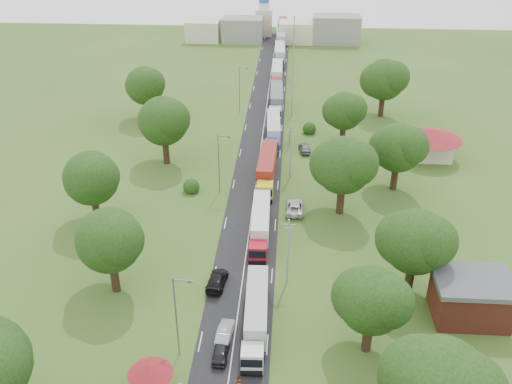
# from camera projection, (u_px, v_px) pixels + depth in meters

# --- Properties ---
(ground) EXTENTS (260.00, 260.00, 0.00)m
(ground) POSITION_uv_depth(u_px,v_px,m) (247.00, 248.00, 76.64)
(ground) COLOR #33511B
(ground) RESTS_ON ground
(road) EXTENTS (8.00, 200.00, 0.04)m
(road) POSITION_uv_depth(u_px,v_px,m) (257.00, 179.00, 94.10)
(road) COLOR black
(road) RESTS_ON ground
(guard_booth) EXTENTS (4.40, 4.40, 3.45)m
(guard_booth) POSITION_uv_depth(u_px,v_px,m) (151.00, 375.00, 54.17)
(guard_booth) COLOR beige
(guard_booth) RESTS_ON ground
(info_sign) EXTENTS (0.12, 3.10, 4.10)m
(info_sign) POSITION_uv_depth(u_px,v_px,m) (290.00, 128.00, 105.46)
(info_sign) COLOR slate
(info_sign) RESTS_ON ground
(pole_1) EXTENTS (1.60, 0.24, 9.00)m
(pole_1) POSITION_uv_depth(u_px,v_px,m) (288.00, 250.00, 67.94)
(pole_1) COLOR gray
(pole_1) RESTS_ON ground
(pole_2) EXTENTS (1.60, 0.24, 9.00)m
(pole_2) POSITION_uv_depth(u_px,v_px,m) (291.00, 152.00, 92.40)
(pole_2) COLOR gray
(pole_2) RESTS_ON ground
(pole_3) EXTENTS (1.60, 0.24, 9.00)m
(pole_3) POSITION_uv_depth(u_px,v_px,m) (292.00, 94.00, 116.85)
(pole_3) COLOR gray
(pole_3) RESTS_ON ground
(pole_4) EXTENTS (1.60, 0.24, 9.00)m
(pole_4) POSITION_uv_depth(u_px,v_px,m) (293.00, 57.00, 141.31)
(pole_4) COLOR gray
(pole_4) RESTS_ON ground
(pole_5) EXTENTS (1.60, 0.24, 9.00)m
(pole_5) POSITION_uv_depth(u_px,v_px,m) (294.00, 30.00, 165.76)
(pole_5) COLOR gray
(pole_5) RESTS_ON ground
(lamp_0) EXTENTS (2.03, 0.22, 10.00)m
(lamp_0) POSITION_uv_depth(u_px,v_px,m) (177.00, 313.00, 56.79)
(lamp_0) COLOR slate
(lamp_0) RESTS_ON ground
(lamp_1) EXTENTS (2.03, 0.22, 10.00)m
(lamp_1) POSITION_uv_depth(u_px,v_px,m) (220.00, 161.00, 87.36)
(lamp_1) COLOR slate
(lamp_1) RESTS_ON ground
(lamp_2) EXTENTS (2.03, 0.22, 10.00)m
(lamp_2) POSITION_uv_depth(u_px,v_px,m) (240.00, 88.00, 117.93)
(lamp_2) COLOR slate
(lamp_2) RESTS_ON ground
(tree_2) EXTENTS (8.00, 8.00, 10.10)m
(tree_2) POSITION_uv_depth(u_px,v_px,m) (372.00, 300.00, 57.05)
(tree_2) COLOR #382616
(tree_2) RESTS_ON ground
(tree_3) EXTENTS (8.80, 8.80, 11.07)m
(tree_3) POSITION_uv_depth(u_px,v_px,m) (415.00, 241.00, 65.15)
(tree_3) COLOR #382616
(tree_3) RESTS_ON ground
(tree_4) EXTENTS (9.60, 9.60, 12.05)m
(tree_4) POSITION_uv_depth(u_px,v_px,m) (343.00, 165.00, 80.98)
(tree_4) COLOR #382616
(tree_4) RESTS_ON ground
(tree_5) EXTENTS (8.80, 8.80, 11.07)m
(tree_5) POSITION_uv_depth(u_px,v_px,m) (398.00, 147.00, 87.75)
(tree_5) COLOR #382616
(tree_5) RESTS_ON ground
(tree_6) EXTENTS (8.00, 8.00, 10.10)m
(tree_6) POSITION_uv_depth(u_px,v_px,m) (344.00, 111.00, 103.29)
(tree_6) COLOR #382616
(tree_6) RESTS_ON ground
(tree_7) EXTENTS (9.60, 9.60, 12.05)m
(tree_7) POSITION_uv_depth(u_px,v_px,m) (384.00, 79.00, 115.29)
(tree_7) COLOR #382616
(tree_7) RESTS_ON ground
(tree_10) EXTENTS (8.80, 8.80, 11.07)m
(tree_10) POSITION_uv_depth(u_px,v_px,m) (110.00, 239.00, 65.40)
(tree_10) COLOR #382616
(tree_10) RESTS_ON ground
(tree_11) EXTENTS (8.80, 8.80, 11.07)m
(tree_11) POSITION_uv_depth(u_px,v_px,m) (91.00, 178.00, 78.90)
(tree_11) COLOR #382616
(tree_11) RESTS_ON ground
(tree_12) EXTENTS (9.60, 9.60, 12.05)m
(tree_12) POSITION_uv_depth(u_px,v_px,m) (164.00, 121.00, 95.73)
(tree_12) COLOR #382616
(tree_12) RESTS_ON ground
(tree_13) EXTENTS (8.80, 8.80, 11.07)m
(tree_13) POSITION_uv_depth(u_px,v_px,m) (145.00, 85.00, 113.95)
(tree_13) COLOR #382616
(tree_13) RESTS_ON ground
(house_brick) EXTENTS (8.60, 6.60, 5.20)m
(house_brick) POSITION_uv_depth(u_px,v_px,m) (471.00, 298.00, 63.40)
(house_brick) COLOR maroon
(house_brick) RESTS_ON ground
(house_cream) EXTENTS (10.08, 10.08, 5.80)m
(house_cream) POSITION_uv_depth(u_px,v_px,m) (432.00, 139.00, 99.37)
(house_cream) COLOR beige
(house_cream) RESTS_ON ground
(distant_town) EXTENTS (52.00, 8.00, 8.00)m
(distant_town) POSITION_uv_depth(u_px,v_px,m) (278.00, 30.00, 170.98)
(distant_town) COLOR gray
(distant_town) RESTS_ON ground
(church) EXTENTS (5.00, 5.00, 12.30)m
(church) POSITION_uv_depth(u_px,v_px,m) (264.00, 18.00, 177.31)
(church) COLOR beige
(church) RESTS_ON ground
(truck_0) EXTENTS (2.70, 13.72, 3.80)m
(truck_0) POSITION_uv_depth(u_px,v_px,m) (256.00, 314.00, 61.96)
(truck_0) COLOR silver
(truck_0) RESTS_ON ground
(truck_1) EXTENTS (2.59, 13.71, 3.80)m
(truck_1) POSITION_uv_depth(u_px,v_px,m) (260.00, 224.00, 78.13)
(truck_1) COLOR maroon
(truck_1) RESTS_ON ground
(truck_2) EXTENTS (2.96, 15.13, 4.19)m
(truck_2) POSITION_uv_depth(u_px,v_px,m) (267.00, 169.00, 92.52)
(truck_2) COLOR gold
(truck_2) RESTS_ON ground
(truck_3) EXTENTS (2.92, 14.15, 3.91)m
(truck_3) POSITION_uv_depth(u_px,v_px,m) (273.00, 130.00, 106.86)
(truck_3) COLOR #1D43AE
(truck_3) RESTS_ON ground
(truck_4) EXTENTS (3.05, 15.17, 4.20)m
(truck_4) POSITION_uv_depth(u_px,v_px,m) (276.00, 100.00, 121.13)
(truck_4) COLOR silver
(truck_4) RESTS_ON ground
(truck_5) EXTENTS (2.69, 14.28, 3.95)m
(truck_5) POSITION_uv_depth(u_px,v_px,m) (277.00, 74.00, 137.62)
(truck_5) COLOR maroon
(truck_5) RESTS_ON ground
(truck_6) EXTENTS (3.02, 15.02, 4.15)m
(truck_6) POSITION_uv_depth(u_px,v_px,m) (280.00, 55.00, 152.22)
(truck_6) COLOR #276A40
(truck_6) RESTS_ON ground
(truck_7) EXTENTS (3.19, 14.67, 4.05)m
(truck_7) POSITION_uv_depth(u_px,v_px,m) (281.00, 39.00, 167.19)
(truck_7) COLOR silver
(truck_7) RESTS_ON ground
(truck_8) EXTENTS (2.63, 14.37, 3.98)m
(truck_8) POSITION_uv_depth(u_px,v_px,m) (282.00, 26.00, 181.27)
(truck_8) COLOR brown
(truck_8) RESTS_ON ground
(car_lane_front) EXTENTS (1.64, 3.98, 1.35)m
(car_lane_front) POSITION_uv_depth(u_px,v_px,m) (221.00, 352.00, 58.91)
(car_lane_front) COLOR black
(car_lane_front) RESTS_ON ground
(car_lane_mid) EXTENTS (1.85, 4.39, 1.41)m
(car_lane_mid) POSITION_uv_depth(u_px,v_px,m) (225.00, 332.00, 61.39)
(car_lane_mid) COLOR #9D9FA5
(car_lane_mid) RESTS_ON ground
(car_lane_rear) EXTENTS (2.60, 5.32, 1.49)m
(car_lane_rear) POSITION_uv_depth(u_px,v_px,m) (217.00, 280.00, 69.21)
(car_lane_rear) COLOR black
(car_lane_rear) RESTS_ON ground
(car_verge_near) EXTENTS (2.61, 5.53, 1.53)m
(car_verge_near) POSITION_uv_depth(u_px,v_px,m) (295.00, 207.00, 84.62)
(car_verge_near) COLOR silver
(car_verge_near) RESTS_ON ground
(car_verge_far) EXTENTS (2.39, 4.68, 1.53)m
(car_verge_far) POSITION_uv_depth(u_px,v_px,m) (305.00, 148.00, 103.13)
(car_verge_far) COLOR #5C5F64
(car_verge_far) RESTS_ON ground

